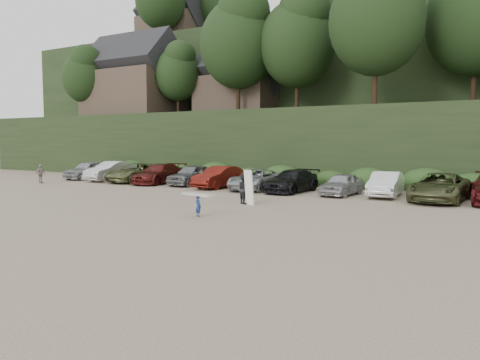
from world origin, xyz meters
The scene contains 6 objects.
ground centered at (0.00, 0.00, 0.00)m, with size 120.00×120.00×0.00m, color tan.
hillside_backdrop centered at (-0.26, 35.93, 11.22)m, with size 90.00×41.50×28.00m.
parked_cars centered at (-0.90, 10.02, 0.78)m, with size 39.37×6.36×1.65m.
distant_walker centered at (-19.56, 5.45, 0.77)m, with size 0.90×0.38×1.54m, color gray.
child_surfer centered at (0.92, -1.55, 0.71)m, with size 1.79×0.84×1.04m.
adult_surfer centered at (0.59, 3.19, 0.80)m, with size 1.24×0.95×1.86m.
Camera 1 is at (13.09, -18.50, 3.41)m, focal length 35.00 mm.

